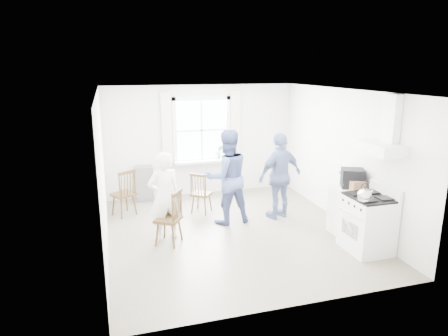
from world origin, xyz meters
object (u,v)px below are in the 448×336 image
windsor_chair_a (126,188)px  person_mid (227,177)px  low_cabinet (347,210)px  windsor_chair_c (174,211)px  person_left (164,197)px  gas_stove (367,223)px  person_right (280,176)px  stereo_stack (352,178)px  windsor_chair_b (199,189)px

windsor_chair_a → person_mid: (1.88, -0.89, 0.33)m
low_cabinet → windsor_chair_c: 3.15m
windsor_chair_c → person_left: 0.34m
person_left → person_mid: (1.29, 0.47, 0.13)m
low_cabinet → person_mid: size_ratio=0.49×
gas_stove → person_left: person_left is taller
windsor_chair_a → person_right: bearing=-17.2°
gas_stove → windsor_chair_a: size_ratio=1.14×
person_left → person_mid: 1.38m
stereo_stack → windsor_chair_a: bearing=151.7°
low_cabinet → windsor_chair_a: bearing=151.9°
windsor_chair_a → low_cabinet: bearing=-28.1°
windsor_chair_b → windsor_chair_c: bearing=-119.6°
person_mid → windsor_chair_b: bearing=-61.4°
low_cabinet → person_left: (-3.23, 0.69, 0.35)m
windsor_chair_a → windsor_chair_c: (0.72, -1.60, -0.00)m
stereo_stack → person_left: bearing=167.5°
stereo_stack → person_mid: size_ratio=0.26×
person_right → person_left: bearing=-6.1°
gas_stove → person_left: bearing=156.3°
low_cabinet → stereo_stack: 0.62m
windsor_chair_a → windsor_chair_b: 1.50m
windsor_chair_c → stereo_stack: bearing=-8.6°
low_cabinet → stereo_stack: bearing=-42.0°
person_left → person_mid: bearing=-173.7°
gas_stove → stereo_stack: stereo_stack is taller
windsor_chair_a → windsor_chair_c: windsor_chair_a is taller
low_cabinet → person_left: size_ratio=0.56×
windsor_chair_c → person_mid: person_mid is taller
windsor_chair_a → stereo_stack: bearing=-28.3°
stereo_stack → windsor_chair_a: 4.41m
low_cabinet → stereo_stack: stereo_stack is taller
low_cabinet → person_right: 1.47m
gas_stove → person_mid: (-1.87, 1.86, 0.44)m
person_right → stereo_stack: bearing=111.1°
stereo_stack → windsor_chair_b: 3.04m
low_cabinet → windsor_chair_a: windsor_chair_a is taller
windsor_chair_a → person_right: person_right is taller
gas_stove → stereo_stack: (0.11, 0.67, 0.58)m
person_left → windsor_chair_b: bearing=-142.8°
gas_stove → person_right: person_right is taller
windsor_chair_c → person_left: (-0.12, 0.25, 0.20)m
gas_stove → windsor_chair_b: size_ratio=1.26×
windsor_chair_a → windsor_chair_b: (1.47, -0.28, -0.06)m
low_cabinet → windsor_chair_b: 2.95m
low_cabinet → person_left: person_left is taller
gas_stove → stereo_stack: size_ratio=2.31×
gas_stove → windsor_chair_c: gas_stove is taller
stereo_stack → windsor_chair_c: size_ratio=0.49×
windsor_chair_b → person_left: (-0.88, -1.08, 0.26)m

